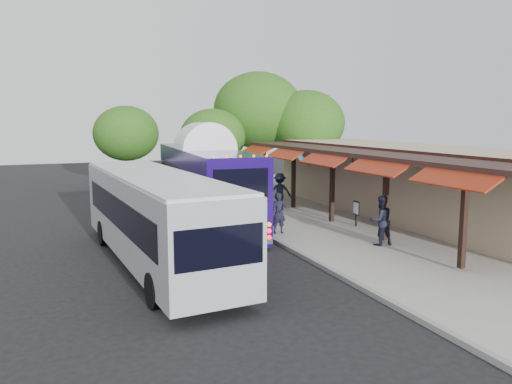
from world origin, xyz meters
name	(u,v)px	position (x,y,z in m)	size (l,w,h in m)	color
ground	(297,255)	(0.00, 0.00, 0.00)	(90.00, 90.00, 0.00)	black
sidewalk	(354,222)	(5.00, 4.00, 0.07)	(10.00, 40.00, 0.15)	#9E9B93
curb	(257,231)	(0.05, 4.00, 0.07)	(0.20, 40.00, 0.16)	gray
station_shelter	(413,182)	(8.38, 4.00, 1.85)	(8.15, 20.00, 3.60)	tan
coach_bus	(205,181)	(-1.45, 6.87, 2.04)	(3.22, 11.99, 3.80)	#1C085D
city_bus	(155,214)	(-4.96, 0.92, 1.72)	(3.42, 11.71, 3.10)	gray
ped_a	(279,213)	(0.60, 2.94, 1.01)	(0.63, 0.41, 1.72)	black
ped_b	(381,220)	(3.35, -0.34, 1.11)	(0.93, 0.73, 1.92)	black
ped_c	(256,203)	(0.96, 6.33, 0.91)	(0.89, 0.37, 1.53)	black
ped_d	(280,191)	(3.01, 8.09, 1.12)	(1.25, 0.72, 1.94)	black
sign_board	(356,209)	(4.39, 2.89, 0.92)	(0.11, 0.52, 1.14)	black
tree_left	(213,137)	(1.93, 16.50, 3.76)	(4.41, 4.41, 5.65)	#382314
tree_mid	(258,110)	(5.91, 18.17, 5.57)	(6.52, 6.52, 8.35)	#382314
tree_right	(306,123)	(8.73, 16.04, 4.66)	(5.46, 5.46, 6.99)	#382314
tree_far	(126,134)	(-3.18, 20.76, 3.93)	(4.60, 4.60, 5.89)	#382314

